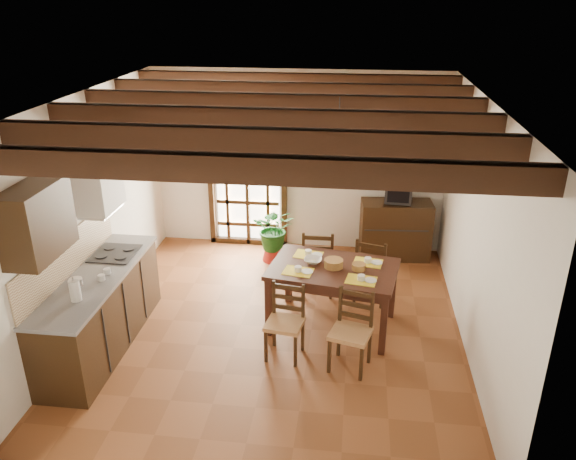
% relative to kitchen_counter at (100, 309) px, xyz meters
% --- Properties ---
extents(ground_plane, '(5.00, 5.00, 0.00)m').
position_rel_kitchen_counter_xyz_m(ground_plane, '(1.96, 0.60, -0.47)').
color(ground_plane, brown).
extents(room_shell, '(4.52, 5.02, 2.81)m').
position_rel_kitchen_counter_xyz_m(room_shell, '(1.96, 0.60, 1.34)').
color(room_shell, silver).
rests_on(room_shell, ground_plane).
extents(ceiling_beams, '(4.50, 4.34, 0.20)m').
position_rel_kitchen_counter_xyz_m(ceiling_beams, '(1.96, 0.60, 2.22)').
color(ceiling_beams, black).
rests_on(ceiling_beams, room_shell).
extents(french_door, '(1.26, 0.11, 2.32)m').
position_rel_kitchen_counter_xyz_m(french_door, '(1.16, 3.05, 0.70)').
color(french_door, white).
rests_on(french_door, ground_plane).
extents(kitchen_counter, '(0.64, 2.25, 1.38)m').
position_rel_kitchen_counter_xyz_m(kitchen_counter, '(0.00, 0.00, 0.00)').
color(kitchen_counter, black).
rests_on(kitchen_counter, ground_plane).
extents(upper_cabinet, '(0.35, 0.80, 0.70)m').
position_rel_kitchen_counter_xyz_m(upper_cabinet, '(-0.12, -0.70, 1.38)').
color(upper_cabinet, black).
rests_on(upper_cabinet, room_shell).
extents(range_hood, '(0.38, 0.60, 0.54)m').
position_rel_kitchen_counter_xyz_m(range_hood, '(-0.09, 0.55, 1.26)').
color(range_hood, white).
rests_on(range_hood, room_shell).
extents(counter_items, '(0.50, 1.43, 0.25)m').
position_rel_kitchen_counter_xyz_m(counter_items, '(0.00, 0.09, 0.49)').
color(counter_items, black).
rests_on(counter_items, kitchen_counter).
extents(dining_table, '(1.63, 1.20, 0.81)m').
position_rel_kitchen_counter_xyz_m(dining_table, '(2.63, 0.74, 0.23)').
color(dining_table, '#381B12').
rests_on(dining_table, ground_plane).
extents(chair_near_left, '(0.45, 0.44, 0.86)m').
position_rel_kitchen_counter_xyz_m(chair_near_left, '(2.14, 0.05, -0.20)').
color(chair_near_left, '#B6804D').
rests_on(chair_near_left, ground_plane).
extents(chair_near_right, '(0.51, 0.49, 0.90)m').
position_rel_kitchen_counter_xyz_m(chair_near_right, '(2.87, -0.08, -0.19)').
color(chair_near_right, '#B6804D').
rests_on(chair_near_right, ground_plane).
extents(chair_far_left, '(0.44, 0.42, 0.95)m').
position_rel_kitchen_counter_xyz_m(chair_far_left, '(2.40, 1.55, -0.18)').
color(chair_far_left, '#B6804D').
rests_on(chair_far_left, ground_plane).
extents(chair_far_right, '(0.53, 0.51, 0.93)m').
position_rel_kitchen_counter_xyz_m(chair_far_right, '(3.13, 1.43, -0.18)').
color(chair_far_right, '#B6804D').
rests_on(chair_far_right, ground_plane).
extents(table_setting, '(1.09, 0.73, 0.10)m').
position_rel_kitchen_counter_xyz_m(table_setting, '(2.63, 0.74, 0.43)').
color(table_setting, yellow).
rests_on(table_setting, dining_table).
extents(table_bowl, '(0.23, 0.23, 0.05)m').
position_rel_kitchen_counter_xyz_m(table_bowl, '(2.38, 0.83, 0.36)').
color(table_bowl, white).
rests_on(table_bowl, dining_table).
extents(sideboard, '(1.09, 0.56, 0.90)m').
position_rel_kitchen_counter_xyz_m(sideboard, '(3.50, 2.83, -0.02)').
color(sideboard, black).
rests_on(sideboard, ground_plane).
extents(crt_tv, '(0.41, 0.39, 0.34)m').
position_rel_kitchen_counter_xyz_m(crt_tv, '(3.50, 2.82, 0.62)').
color(crt_tv, black).
rests_on(crt_tv, sideboard).
extents(fuse_box, '(0.25, 0.03, 0.32)m').
position_rel_kitchen_counter_xyz_m(fuse_box, '(3.46, 3.08, 1.28)').
color(fuse_box, white).
rests_on(fuse_box, room_shell).
extents(plant_pot, '(0.39, 0.39, 0.24)m').
position_rel_kitchen_counter_xyz_m(plant_pot, '(1.67, 2.48, -0.36)').
color(plant_pot, maroon).
rests_on(plant_pot, ground_plane).
extents(potted_plant, '(1.73, 1.52, 1.81)m').
position_rel_kitchen_counter_xyz_m(potted_plant, '(1.67, 2.48, 0.10)').
color(potted_plant, '#144C19').
rests_on(potted_plant, ground_plane).
extents(wall_shelf, '(0.20, 0.42, 0.20)m').
position_rel_kitchen_counter_xyz_m(wall_shelf, '(4.10, 2.20, 1.04)').
color(wall_shelf, black).
rests_on(wall_shelf, room_shell).
extents(shelf_vase, '(0.15, 0.15, 0.15)m').
position_rel_kitchen_counter_xyz_m(shelf_vase, '(4.10, 2.20, 1.18)').
color(shelf_vase, '#B2BFB2').
rests_on(shelf_vase, wall_shelf).
extents(shelf_flowers, '(0.14, 0.14, 0.36)m').
position_rel_kitchen_counter_xyz_m(shelf_flowers, '(4.10, 2.20, 1.38)').
color(shelf_flowers, yellow).
rests_on(shelf_flowers, shelf_vase).
extents(framed_picture, '(0.03, 0.32, 0.32)m').
position_rel_kitchen_counter_xyz_m(framed_picture, '(4.18, 2.20, 1.58)').
color(framed_picture, brown).
rests_on(framed_picture, room_shell).
extents(pendant_lamp, '(0.36, 0.36, 0.84)m').
position_rel_kitchen_counter_xyz_m(pendant_lamp, '(2.63, 0.84, 1.60)').
color(pendant_lamp, black).
rests_on(pendant_lamp, room_shell).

